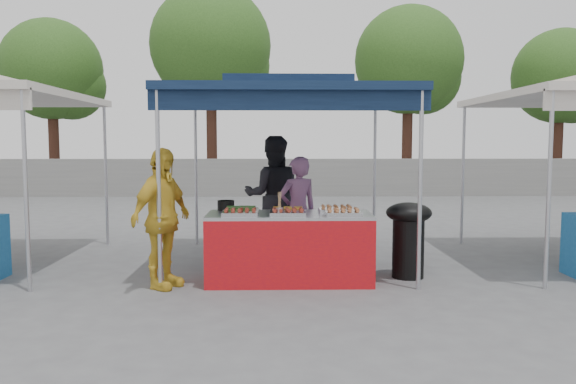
{
  "coord_description": "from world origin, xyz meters",
  "views": [
    {
      "loc": [
        -0.16,
        -6.9,
        1.71
      ],
      "look_at": [
        0.0,
        0.6,
        1.05
      ],
      "focal_mm": 35.0,
      "sensor_mm": 36.0,
      "label": 1
    }
  ],
  "objects_px": {
    "helper_man": "(273,196)",
    "customer_person": "(162,218)",
    "vendor_woman": "(298,211)",
    "vendor_table": "(289,248)",
    "cooking_pot": "(226,205)",
    "wok_burner": "(408,233)"
  },
  "relations": [
    {
      "from": "wok_burner",
      "to": "vendor_woman",
      "type": "bearing_deg",
      "value": 170.34
    },
    {
      "from": "vendor_table",
      "to": "customer_person",
      "type": "relative_size",
      "value": 1.21
    },
    {
      "from": "helper_man",
      "to": "customer_person",
      "type": "distance_m",
      "value": 2.34
    },
    {
      "from": "vendor_woman",
      "to": "vendor_table",
      "type": "bearing_deg",
      "value": 58.73
    },
    {
      "from": "cooking_pot",
      "to": "customer_person",
      "type": "bearing_deg",
      "value": -140.19
    },
    {
      "from": "cooking_pot",
      "to": "helper_man",
      "type": "distance_m",
      "value": 1.49
    },
    {
      "from": "vendor_table",
      "to": "cooking_pot",
      "type": "distance_m",
      "value": 0.99
    },
    {
      "from": "vendor_table",
      "to": "helper_man",
      "type": "relative_size",
      "value": 1.1
    },
    {
      "from": "wok_burner",
      "to": "helper_man",
      "type": "relative_size",
      "value": 0.53
    },
    {
      "from": "cooking_pot",
      "to": "vendor_table",
      "type": "bearing_deg",
      "value": -22.34
    },
    {
      "from": "helper_man",
      "to": "customer_person",
      "type": "bearing_deg",
      "value": 55.11
    },
    {
      "from": "vendor_table",
      "to": "helper_man",
      "type": "distance_m",
      "value": 1.77
    },
    {
      "from": "vendor_table",
      "to": "helper_man",
      "type": "bearing_deg",
      "value": 96.96
    },
    {
      "from": "wok_burner",
      "to": "cooking_pot",
      "type": "bearing_deg",
      "value": -165.77
    },
    {
      "from": "vendor_table",
      "to": "customer_person",
      "type": "height_order",
      "value": "customer_person"
    },
    {
      "from": "cooking_pot",
      "to": "customer_person",
      "type": "height_order",
      "value": "customer_person"
    },
    {
      "from": "vendor_woman",
      "to": "helper_man",
      "type": "xyz_separation_m",
      "value": [
        -0.35,
        0.79,
        0.15
      ]
    },
    {
      "from": "vendor_table",
      "to": "customer_person",
      "type": "distance_m",
      "value": 1.58
    },
    {
      "from": "helper_man",
      "to": "wok_burner",
      "type": "bearing_deg",
      "value": 137.59
    },
    {
      "from": "helper_man",
      "to": "customer_person",
      "type": "xyz_separation_m",
      "value": [
        -1.3,
        -1.95,
        -0.08
      ]
    },
    {
      "from": "vendor_woman",
      "to": "helper_man",
      "type": "distance_m",
      "value": 0.88
    },
    {
      "from": "vendor_table",
      "to": "vendor_woman",
      "type": "height_order",
      "value": "vendor_woman"
    }
  ]
}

